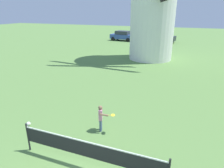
{
  "coord_description": "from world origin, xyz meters",
  "views": [
    {
      "loc": [
        2.46,
        -2.89,
        4.8
      ],
      "look_at": [
        -0.07,
        3.65,
        2.2
      ],
      "focal_mm": 32.17,
      "sensor_mm": 36.0,
      "label": 1
    }
  ],
  "objects": [
    {
      "name": "player_far",
      "position": [
        -0.59,
        3.74,
        0.66
      ],
      "size": [
        0.77,
        0.37,
        1.16
      ],
      "color": "slate",
      "rests_on": "ground_plane"
    },
    {
      "name": "stray_ball",
      "position": [
        -3.73,
        2.92,
        0.09
      ],
      "size": [
        0.19,
        0.19,
        0.19
      ],
      "primitive_type": "sphere",
      "color": "silver",
      "rests_on": "ground_plane"
    },
    {
      "name": "tennis_net",
      "position": [
        -0.07,
        1.65,
        0.68
      ],
      "size": [
        4.92,
        0.06,
        1.1
      ],
      "color": "black",
      "rests_on": "ground_plane"
    },
    {
      "name": "parked_car_blue",
      "position": [
        -8.07,
        29.18,
        0.81
      ],
      "size": [
        4.15,
        2.29,
        1.56
      ],
      "color": "#334C99",
      "rests_on": "ground_plane"
    },
    {
      "name": "parked_car_black",
      "position": [
        -1.89,
        29.62,
        0.81
      ],
      "size": [
        4.48,
        2.35,
        1.56
      ],
      "color": "#1E232D",
      "rests_on": "ground_plane"
    }
  ]
}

